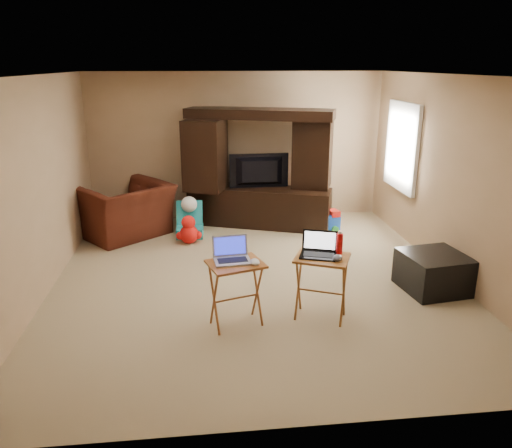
{
  "coord_description": "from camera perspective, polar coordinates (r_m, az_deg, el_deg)",
  "views": [
    {
      "loc": [
        -0.64,
        -5.82,
        2.64
      ],
      "look_at": [
        0.0,
        -0.2,
        0.8
      ],
      "focal_mm": 35.0,
      "sensor_mm": 36.0,
      "label": 1
    }
  ],
  "objects": [
    {
      "name": "child_rocker",
      "position": [
        7.93,
        -7.6,
        0.5
      ],
      "size": [
        0.44,
        0.49,
        0.55
      ],
      "primitive_type": null,
      "rotation": [
        0.0,
        0.0,
        -0.05
      ],
      "color": "teal",
      "rests_on": "floor"
    },
    {
      "name": "tray_table_right",
      "position": [
        5.39,
        7.42,
        -7.24
      ],
      "size": [
        0.68,
        0.62,
        0.71
      ],
      "primitive_type": "cube",
      "rotation": [
        0.0,
        0.0,
        -0.42
      ],
      "color": "#A65D28",
      "rests_on": "floor"
    },
    {
      "name": "water_bottle",
      "position": [
        5.33,
        9.51,
        -2.22
      ],
      "size": [
        0.07,
        0.07,
        0.22
      ],
      "primitive_type": "cylinder",
      "color": "red",
      "rests_on": "tray_table_right"
    },
    {
      "name": "mouse_left",
      "position": [
        5.01,
        -0.11,
        -4.37
      ],
      "size": [
        0.1,
        0.15,
        0.06
      ],
      "primitive_type": "ellipsoid",
      "rotation": [
        0.0,
        0.0,
        0.08
      ],
      "color": "silver",
      "rests_on": "tray_table_left"
    },
    {
      "name": "window_pane",
      "position": [
        8.09,
        16.46,
        8.48
      ],
      "size": [
        0.0,
        1.2,
        1.2
      ],
      "primitive_type": "plane",
      "rotation": [
        1.57,
        0.0,
        -1.57
      ],
      "color": "white",
      "rests_on": "ground"
    },
    {
      "name": "laptop_left",
      "position": [
        5.05,
        -2.72,
        -3.09
      ],
      "size": [
        0.4,
        0.34,
        0.24
      ],
      "primitive_type": "cube",
      "rotation": [
        0.0,
        0.0,
        0.11
      ],
      "color": "#A3A3A8",
      "rests_on": "tray_table_left"
    },
    {
      "name": "mouse_right",
      "position": [
        5.16,
        9.31,
        -3.84
      ],
      "size": [
        0.13,
        0.16,
        0.06
      ],
      "primitive_type": "ellipsoid",
      "rotation": [
        0.0,
        0.0,
        -0.31
      ],
      "color": "#424248",
      "rests_on": "tray_table_right"
    },
    {
      "name": "floor",
      "position": [
        6.42,
        -0.2,
        -6.26
      ],
      "size": [
        5.5,
        5.5,
        0.0
      ],
      "primitive_type": "plane",
      "color": "tan",
      "rests_on": "ground"
    },
    {
      "name": "television",
      "position": [
        8.21,
        0.43,
        6.0
      ],
      "size": [
        0.99,
        0.16,
        0.57
      ],
      "primitive_type": "imported",
      "rotation": [
        0.0,
        0.0,
        3.17
      ],
      "color": "black",
      "rests_on": "entertainment_center"
    },
    {
      "name": "ottoman",
      "position": [
        6.41,
        19.63,
        -5.2
      ],
      "size": [
        0.8,
        0.8,
        0.45
      ],
      "primitive_type": "cube",
      "rotation": [
        0.0,
        0.0,
        0.14
      ],
      "color": "black",
      "rests_on": "floor"
    },
    {
      "name": "wall_front",
      "position": [
        3.42,
        4.83,
        -5.94
      ],
      "size": [
        5.0,
        0.0,
        5.0
      ],
      "primitive_type": "plane",
      "rotation": [
        -1.57,
        0.0,
        0.0
      ],
      "color": "tan",
      "rests_on": "ground"
    },
    {
      "name": "ceiling",
      "position": [
        5.85,
        -0.23,
        16.66
      ],
      "size": [
        5.5,
        5.5,
        0.0
      ],
      "primitive_type": "plane",
      "rotation": [
        3.14,
        0.0,
        0.0
      ],
      "color": "silver",
      "rests_on": "ground"
    },
    {
      "name": "recliner",
      "position": [
        8.1,
        -14.69,
        1.49
      ],
      "size": [
        1.7,
        1.68,
        0.83
      ],
      "primitive_type": "imported",
      "rotation": [
        0.0,
        0.0,
        3.84
      ],
      "color": "#491B0F",
      "rests_on": "floor"
    },
    {
      "name": "tray_table_left",
      "position": [
        5.21,
        -2.29,
        -8.02
      ],
      "size": [
        0.64,
        0.57,
        0.7
      ],
      "primitive_type": "cube",
      "rotation": [
        0.0,
        0.0,
        0.3
      ],
      "color": "#AB6829",
      "rests_on": "floor"
    },
    {
      "name": "laptop_right",
      "position": [
        5.21,
        7.15,
        -2.45
      ],
      "size": [
        0.45,
        0.4,
        0.24
      ],
      "primitive_type": "cube",
      "rotation": [
        0.0,
        0.0,
        -0.33
      ],
      "color": "black",
      "rests_on": "tray_table_right"
    },
    {
      "name": "plush_toy",
      "position": [
        7.63,
        -7.69,
        -0.61
      ],
      "size": [
        0.4,
        0.33,
        0.44
      ],
      "primitive_type": null,
      "color": "red",
      "rests_on": "floor"
    },
    {
      "name": "window_frame",
      "position": [
        8.09,
        16.32,
        8.48
      ],
      "size": [
        0.06,
        1.14,
        1.34
      ],
      "primitive_type": "cube",
      "color": "white",
      "rests_on": "ground"
    },
    {
      "name": "wall_back",
      "position": [
        8.7,
        -2.21,
        8.81
      ],
      "size": [
        5.0,
        0.0,
        5.0
      ],
      "primitive_type": "plane",
      "rotation": [
        1.57,
        0.0,
        0.0
      ],
      "color": "tan",
      "rests_on": "ground"
    },
    {
      "name": "wall_right",
      "position": [
        6.75,
        21.47,
        4.9
      ],
      "size": [
        0.0,
        5.5,
        5.5
      ],
      "primitive_type": "plane",
      "rotation": [
        1.57,
        0.0,
        -1.57
      ],
      "color": "tan",
      "rests_on": "ground"
    },
    {
      "name": "entertainment_center",
      "position": [
        8.25,
        0.39,
        6.34
      ],
      "size": [
        2.43,
        1.37,
        1.94
      ],
      "primitive_type": "cube",
      "rotation": [
        0.0,
        0.0,
        -0.35
      ],
      "color": "black",
      "rests_on": "floor"
    },
    {
      "name": "wall_left",
      "position": [
        6.26,
        -23.64,
        3.69
      ],
      "size": [
        0.0,
        5.5,
        5.5
      ],
      "primitive_type": "plane",
      "rotation": [
        1.57,
        0.0,
        1.57
      ],
      "color": "tan",
      "rests_on": "ground"
    },
    {
      "name": "push_toy",
      "position": [
        8.24,
        7.72,
        0.56
      ],
      "size": [
        0.57,
        0.46,
        0.38
      ],
      "primitive_type": null,
      "rotation": [
        0.0,
        0.0,
        0.19
      ],
      "color": "blue",
      "rests_on": "floor"
    }
  ]
}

